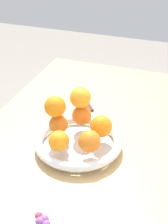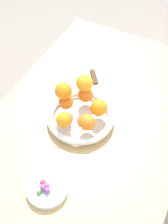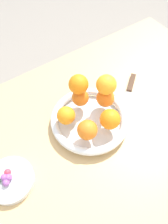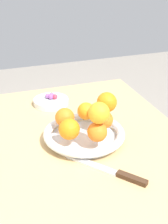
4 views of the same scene
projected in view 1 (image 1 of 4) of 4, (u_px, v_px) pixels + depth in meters
dining_table at (96, 158)px, 1.15m from camera, size 1.10×0.76×0.74m
fruit_bowl at (78, 143)px, 1.04m from camera, size 0.27×0.27×0.04m
orange_0 at (59, 141)px, 0.97m from camera, size 0.06×0.06×0.06m
orange_1 at (89, 141)px, 0.96m from camera, size 0.06×0.06×0.06m
orange_2 at (101, 126)px, 1.03m from camera, size 0.07×0.07×0.07m
orange_3 at (82, 115)px, 1.08m from camera, size 0.06×0.06×0.06m
orange_4 at (58, 124)px, 1.04m from camera, size 0.06×0.06×0.06m
orange_5 at (55, 107)px, 1.01m from camera, size 0.06×0.06×0.06m
orange_6 at (80, 98)px, 1.05m from camera, size 0.07×0.07×0.07m
candy_ball_0 at (39, 216)px, 0.79m from camera, size 0.02×0.02×0.02m
candy_ball_2 at (40, 221)px, 0.77m from camera, size 0.02×0.02×0.02m
candy_ball_3 at (45, 219)px, 0.78m from camera, size 0.02×0.02×0.02m
candy_ball_4 at (46, 224)px, 0.77m from camera, size 0.02×0.02×0.02m
knife at (93, 114)px, 1.21m from camera, size 0.22×0.18×0.01m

